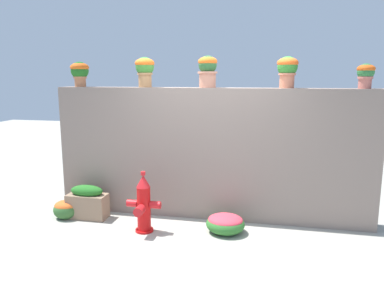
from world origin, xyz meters
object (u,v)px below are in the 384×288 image
potted_plant_3 (287,68)px  potted_plant_4 (366,73)px  potted_plant_1 (145,68)px  flower_bush_left (66,208)px  potted_plant_2 (208,69)px  flower_bush_right (225,223)px  planter_box (87,202)px  potted_plant_0 (80,71)px  fire_hydrant (144,205)px

potted_plant_3 → potted_plant_4: potted_plant_3 is taller
potted_plant_1 → flower_bush_left: (-1.16, -0.56, -2.16)m
potted_plant_2 → flower_bush_right: bearing=-58.1°
potted_plant_4 → flower_bush_left: (-4.34, -0.53, -2.08)m
potted_plant_1 → planter_box: 2.27m
potted_plant_2 → potted_plant_3: bearing=0.4°
potted_plant_0 → potted_plant_2: bearing=-0.7°
potted_plant_4 → flower_bush_right: potted_plant_4 is taller
potted_plant_1 → potted_plant_4: size_ratio=1.34×
potted_plant_0 → potted_plant_3: size_ratio=0.89×
potted_plant_2 → fire_hydrant: (-0.77, -0.80, -1.90)m
potted_plant_0 → fire_hydrant: (1.33, -0.83, -1.88)m
flower_bush_right → potted_plant_3: bearing=37.7°
potted_plant_2 → planter_box: 2.78m
potted_plant_3 → planter_box: (-2.97, -0.49, -2.05)m
potted_plant_4 → flower_bush_right: 2.83m
potted_plant_3 → flower_bush_left: (-3.30, -0.57, -2.15)m
flower_bush_left → planter_box: planter_box is taller
potted_plant_4 → potted_plant_1: bearing=179.6°
potted_plant_3 → flower_bush_right: (-0.78, -0.61, -2.16)m
potted_plant_2 → fire_hydrant: 2.21m
potted_plant_0 → potted_plant_1: 1.12m
flower_bush_left → potted_plant_2: bearing=14.7°
potted_plant_1 → flower_bush_right: potted_plant_1 is taller
potted_plant_0 → fire_hydrant: 2.44m
flower_bush_right → potted_plant_4: bearing=17.4°
potted_plant_2 → potted_plant_4: 2.20m
fire_hydrant → potted_plant_4: bearing=14.6°
potted_plant_2 → flower_bush_left: potted_plant_2 is taller
potted_plant_3 → fire_hydrant: potted_plant_3 is taller
potted_plant_2 → potted_plant_4: bearing=-0.7°
potted_plant_1 → flower_bush_right: bearing=-23.6°
potted_plant_4 → planter_box: size_ratio=0.56×
potted_plant_4 → flower_bush_left: size_ratio=0.87×
potted_plant_3 → flower_bush_right: bearing=-142.3°
potted_plant_0 → potted_plant_4: size_ratio=1.17×
potted_plant_1 → fire_hydrant: size_ratio=0.52×
potted_plant_0 → flower_bush_right: bearing=-14.2°
potted_plant_2 → potted_plant_3: 1.16m
potted_plant_3 → flower_bush_right: potted_plant_3 is taller
flower_bush_right → flower_bush_left: bearing=179.2°
potted_plant_3 → planter_box: 3.64m
flower_bush_left → flower_bush_right: flower_bush_left is taller
potted_plant_1 → flower_bush_right: size_ratio=0.83×
potted_plant_4 → planter_box: bearing=-173.5°
potted_plant_1 → potted_plant_2: potted_plant_2 is taller
potted_plant_2 → potted_plant_0: bearing=179.3°
potted_plant_0 → potted_plant_1: (1.12, -0.03, 0.04)m
flower_bush_left → flower_bush_right: size_ratio=0.71×
potted_plant_1 → potted_plant_4: 3.18m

